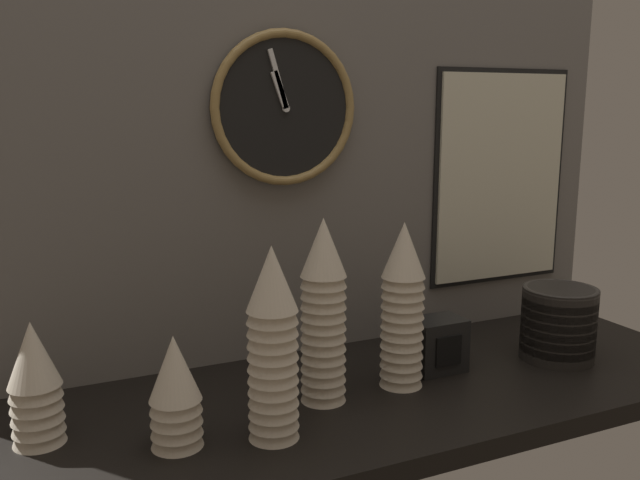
{
  "coord_description": "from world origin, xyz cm",
  "views": [
    {
      "loc": [
        -61.39,
        -112.83,
        56.42
      ],
      "look_at": [
        -7.67,
        4.0,
        30.56
      ],
      "focal_mm": 38.0,
      "sensor_mm": 36.0,
      "label": 1
    }
  ],
  "objects_px": {
    "napkin_dispenser": "(437,345)",
    "cup_stack_center": "(323,311)",
    "cup_stack_center_right": "(403,305)",
    "menu_board": "(500,178)",
    "cup_stack_center_left": "(273,344)",
    "cup_stack_far_left": "(35,383)",
    "bowl_stack_far_right": "(558,322)",
    "wall_clock": "(285,108)",
    "cup_stack_left": "(175,392)"
  },
  "relations": [
    {
      "from": "wall_clock",
      "to": "napkin_dispenser",
      "type": "height_order",
      "value": "wall_clock"
    },
    {
      "from": "cup_stack_center_right",
      "to": "menu_board",
      "type": "height_order",
      "value": "menu_board"
    },
    {
      "from": "cup_stack_center_left",
      "to": "cup_stack_center",
      "type": "bearing_deg",
      "value": 35.65
    },
    {
      "from": "cup_stack_far_left",
      "to": "bowl_stack_far_right",
      "type": "xyz_separation_m",
      "value": [
        1.08,
        -0.07,
        -0.02
      ]
    },
    {
      "from": "cup_stack_far_left",
      "to": "bowl_stack_far_right",
      "type": "distance_m",
      "value": 1.08
    },
    {
      "from": "cup_stack_center_left",
      "to": "bowl_stack_far_right",
      "type": "xyz_separation_m",
      "value": [
        0.71,
        0.08,
        -0.08
      ]
    },
    {
      "from": "cup_stack_center",
      "to": "menu_board",
      "type": "xyz_separation_m",
      "value": [
        0.62,
        0.26,
        0.2
      ]
    },
    {
      "from": "cup_stack_far_left",
      "to": "bowl_stack_far_right",
      "type": "relative_size",
      "value": 1.3
    },
    {
      "from": "cup_stack_center",
      "to": "cup_stack_center_right",
      "type": "bearing_deg",
      "value": -0.14
    },
    {
      "from": "cup_stack_center_left",
      "to": "wall_clock",
      "type": "height_order",
      "value": "wall_clock"
    },
    {
      "from": "cup_stack_center_right",
      "to": "cup_stack_center",
      "type": "distance_m",
      "value": 0.18
    },
    {
      "from": "napkin_dispenser",
      "to": "menu_board",
      "type": "bearing_deg",
      "value": 33.93
    },
    {
      "from": "wall_clock",
      "to": "cup_stack_center_right",
      "type": "bearing_deg",
      "value": -59.06
    },
    {
      "from": "cup_stack_center_right",
      "to": "wall_clock",
      "type": "bearing_deg",
      "value": 120.94
    },
    {
      "from": "bowl_stack_far_right",
      "to": "wall_clock",
      "type": "distance_m",
      "value": 0.77
    },
    {
      "from": "cup_stack_center_left",
      "to": "cup_stack_far_left",
      "type": "bearing_deg",
      "value": 158.0
    },
    {
      "from": "bowl_stack_far_right",
      "to": "cup_stack_center_right",
      "type": "bearing_deg",
      "value": 177.12
    },
    {
      "from": "cup_stack_left",
      "to": "cup_stack_center",
      "type": "height_order",
      "value": "cup_stack_center"
    },
    {
      "from": "cup_stack_center_left",
      "to": "cup_stack_center_right",
      "type": "height_order",
      "value": "same"
    },
    {
      "from": "menu_board",
      "to": "cup_stack_center_left",
      "type": "bearing_deg",
      "value": -154.66
    },
    {
      "from": "cup_stack_left",
      "to": "menu_board",
      "type": "bearing_deg",
      "value": 19.19
    },
    {
      "from": "cup_stack_left",
      "to": "bowl_stack_far_right",
      "type": "distance_m",
      "value": 0.87
    },
    {
      "from": "cup_stack_center_left",
      "to": "bowl_stack_far_right",
      "type": "height_order",
      "value": "cup_stack_center_left"
    },
    {
      "from": "napkin_dispenser",
      "to": "cup_stack_center",
      "type": "bearing_deg",
      "value": -173.04
    },
    {
      "from": "cup_stack_center",
      "to": "bowl_stack_far_right",
      "type": "xyz_separation_m",
      "value": [
        0.57,
        -0.02,
        -0.09
      ]
    },
    {
      "from": "cup_stack_center_right",
      "to": "bowl_stack_far_right",
      "type": "height_order",
      "value": "cup_stack_center_right"
    },
    {
      "from": "cup_stack_left",
      "to": "cup_stack_far_left",
      "type": "distance_m",
      "value": 0.24
    },
    {
      "from": "bowl_stack_far_right",
      "to": "menu_board",
      "type": "bearing_deg",
      "value": 80.42
    },
    {
      "from": "bowl_stack_far_right",
      "to": "wall_clock",
      "type": "relative_size",
      "value": 0.5
    },
    {
      "from": "cup_stack_center_right",
      "to": "cup_stack_center",
      "type": "relative_size",
      "value": 0.94
    },
    {
      "from": "cup_stack_far_left",
      "to": "cup_stack_center_left",
      "type": "bearing_deg",
      "value": -22.0
    },
    {
      "from": "cup_stack_far_left",
      "to": "cup_stack_center_right",
      "type": "bearing_deg",
      "value": -4.02
    },
    {
      "from": "cup_stack_center",
      "to": "menu_board",
      "type": "relative_size",
      "value": 0.66
    },
    {
      "from": "bowl_stack_far_right",
      "to": "wall_clock",
      "type": "xyz_separation_m",
      "value": [
        -0.55,
        0.27,
        0.47
      ]
    },
    {
      "from": "bowl_stack_far_right",
      "to": "menu_board",
      "type": "relative_size",
      "value": 0.3
    },
    {
      "from": "cup_stack_far_left",
      "to": "menu_board",
      "type": "relative_size",
      "value": 0.4
    },
    {
      "from": "bowl_stack_far_right",
      "to": "wall_clock",
      "type": "bearing_deg",
      "value": 153.7
    },
    {
      "from": "cup_stack_center_right",
      "to": "napkin_dispenser",
      "type": "xyz_separation_m",
      "value": [
        0.11,
        0.04,
        -0.11
      ]
    },
    {
      "from": "bowl_stack_far_right",
      "to": "wall_clock",
      "type": "height_order",
      "value": "wall_clock"
    },
    {
      "from": "cup_stack_left",
      "to": "cup_stack_center_right",
      "type": "distance_m",
      "value": 0.48
    },
    {
      "from": "cup_stack_center_left",
      "to": "cup_stack_center_right",
      "type": "bearing_deg",
      "value": 17.68
    },
    {
      "from": "bowl_stack_far_right",
      "to": "menu_board",
      "type": "distance_m",
      "value": 0.41
    },
    {
      "from": "cup_stack_left",
      "to": "cup_stack_center_right",
      "type": "relative_size",
      "value": 0.57
    },
    {
      "from": "cup_stack_left",
      "to": "wall_clock",
      "type": "relative_size",
      "value": 0.59
    },
    {
      "from": "napkin_dispenser",
      "to": "cup_stack_far_left",
      "type": "bearing_deg",
      "value": 179.08
    },
    {
      "from": "wall_clock",
      "to": "bowl_stack_far_right",
      "type": "bearing_deg",
      "value": -26.3
    },
    {
      "from": "cup_stack_center_left",
      "to": "bowl_stack_far_right",
      "type": "bearing_deg",
      "value": 6.46
    },
    {
      "from": "cup_stack_far_left",
      "to": "wall_clock",
      "type": "distance_m",
      "value": 0.73
    },
    {
      "from": "wall_clock",
      "to": "napkin_dispenser",
      "type": "xyz_separation_m",
      "value": [
        0.26,
        -0.22,
        -0.5
      ]
    },
    {
      "from": "cup_stack_center_left",
      "to": "cup_stack_center_right",
      "type": "distance_m",
      "value": 0.33
    }
  ]
}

